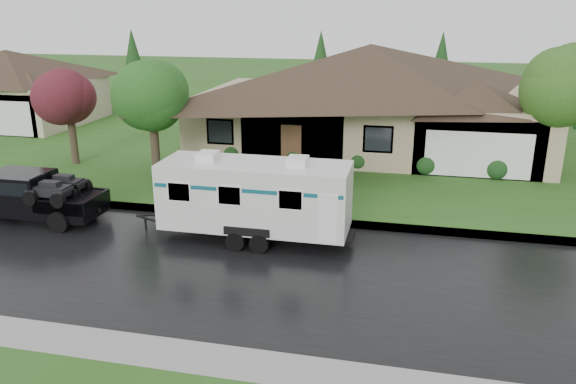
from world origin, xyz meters
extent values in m
plane|color=#2C531A|center=(0.00, 0.00, 0.00)|extent=(140.00, 140.00, 0.00)
cube|color=black|center=(0.00, -2.00, 0.01)|extent=(140.00, 8.00, 0.01)
cube|color=gray|center=(0.00, 2.25, 0.07)|extent=(140.00, 0.50, 0.15)
cube|color=#2C531A|center=(0.00, 15.00, 0.07)|extent=(140.00, 26.00, 0.15)
cube|color=tan|center=(2.00, 14.00, 1.65)|extent=(18.00, 10.00, 3.00)
pyramid|color=#33261B|center=(2.00, 14.00, 5.75)|extent=(19.44, 10.80, 2.60)
cube|color=tan|center=(7.40, 11.00, 1.50)|extent=(5.76, 4.00, 2.70)
cube|color=tan|center=(-22.00, 16.00, 1.55)|extent=(10.00, 8.00, 2.80)
pyramid|color=#33261B|center=(-22.00, 16.00, 4.95)|extent=(10.80, 8.64, 2.00)
cube|color=tan|center=(-19.00, 14.00, 1.41)|extent=(3.20, 4.00, 2.52)
cylinder|color=#382B1E|center=(-6.80, 5.80, 1.34)|extent=(0.39, 0.39, 2.37)
sphere|color=#2B6621|center=(-6.80, 5.80, 3.94)|extent=(3.28, 3.28, 3.28)
cylinder|color=#382B1E|center=(-11.94, 7.36, 1.24)|extent=(0.37, 0.37, 2.18)
sphere|color=maroon|center=(-11.94, 7.36, 3.62)|extent=(3.00, 3.00, 3.00)
cylinder|color=#382B1E|center=(10.75, 9.70, 1.47)|extent=(0.41, 0.41, 2.64)
sphere|color=#3B6C23|center=(10.75, 9.70, 4.37)|extent=(3.65, 3.65, 3.65)
sphere|color=#143814|center=(-4.30, 9.30, 0.65)|extent=(1.00, 1.00, 1.00)
sphere|color=#143814|center=(-1.15, 9.30, 0.65)|extent=(1.00, 1.00, 1.00)
sphere|color=#143814|center=(2.00, 9.30, 0.65)|extent=(1.00, 1.00, 1.00)
sphere|color=#143814|center=(5.15, 9.30, 0.65)|extent=(1.00, 1.00, 1.00)
sphere|color=#143814|center=(8.30, 9.30, 0.65)|extent=(1.00, 1.00, 1.00)
cube|color=black|center=(-9.29, 0.33, 0.70)|extent=(5.42, 1.81, 0.78)
cube|color=black|center=(-9.66, 0.33, 1.40)|extent=(2.17, 1.70, 0.81)
cube|color=black|center=(-9.66, 0.33, 1.45)|extent=(1.99, 1.74, 0.50)
cube|color=black|center=(-7.58, 0.33, 0.89)|extent=(1.99, 1.72, 0.05)
cylinder|color=black|center=(-11.01, 1.22, 0.38)|extent=(0.76, 0.29, 0.76)
cylinder|color=black|center=(-7.58, -0.56, 0.38)|extent=(0.76, 0.29, 0.76)
cylinder|color=black|center=(-7.58, 1.22, 0.38)|extent=(0.76, 0.29, 0.76)
cube|color=silver|center=(-0.59, 0.33, 1.60)|extent=(6.33, 2.17, 2.21)
cube|color=black|center=(-0.59, 0.33, 0.36)|extent=(6.69, 1.08, 0.13)
cube|color=#0D4E5F|center=(-0.59, 0.33, 2.09)|extent=(6.20, 2.19, 0.13)
cube|color=white|center=(-2.22, 0.33, 2.86)|extent=(0.63, 0.72, 0.29)
cube|color=white|center=(0.85, 0.33, 2.86)|extent=(0.63, 0.72, 0.29)
cylinder|color=black|center=(-1.00, -0.74, 0.32)|extent=(0.63, 0.22, 0.63)
cylinder|color=black|center=(-1.00, 1.40, 0.32)|extent=(0.63, 0.22, 0.63)
cylinder|color=black|center=(-0.19, -0.74, 0.32)|extent=(0.63, 0.22, 0.63)
cylinder|color=black|center=(-0.19, 1.40, 0.32)|extent=(0.63, 0.22, 0.63)
camera|label=1|loc=(4.36, -16.85, 7.60)|focal=35.00mm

